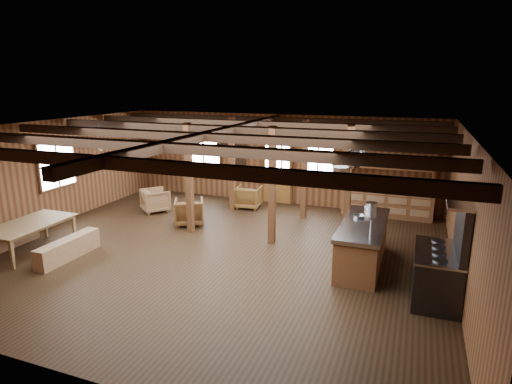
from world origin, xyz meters
TOP-DOWN VIEW (x-y plane):
  - room at (0.00, 0.00)m, footprint 10.04×9.04m
  - ceiling_joists at (0.00, 0.18)m, footprint 9.80×8.82m
  - timber_posts at (0.52, 2.08)m, footprint 3.95×2.35m
  - back_door at (0.00, 4.45)m, footprint 1.02×0.08m
  - window_back_left at (-2.60, 4.46)m, footprint 1.32×0.06m
  - window_back_right at (1.30, 4.46)m, footprint 1.02×0.06m
  - window_left at (-4.96, 0.50)m, footprint 0.14×1.24m
  - notice_boards at (-1.50, 4.46)m, footprint 1.08×0.03m
  - back_counter at (3.40, 4.20)m, footprint 2.55×0.60m
  - pendant_lamps at (-2.25, 1.00)m, footprint 1.86×2.36m
  - pot_rack at (2.93, 0.28)m, footprint 0.40×3.00m
  - kitchen_island at (3.18, 0.47)m, footprint 0.88×2.50m
  - step_stool at (3.00, 1.80)m, footprint 0.48×0.40m
  - commercial_range at (4.65, -0.55)m, footprint 0.79×1.54m
  - dining_table at (-3.90, -1.47)m, footprint 1.12×1.96m
  - bench_wall at (-4.65, -1.47)m, footprint 0.28×1.51m
  - bench_aisle at (-2.86, -1.47)m, footprint 0.31×1.64m
  - armchair_a at (-1.54, 1.52)m, footprint 1.03×1.04m
  - armchair_b at (-0.62, 3.57)m, footprint 0.79×0.81m
  - armchair_c at (-3.08, 2.23)m, footprint 1.04×1.04m
  - counter_pot at (3.22, 1.47)m, footprint 0.27×0.27m
  - bowl at (3.04, 0.78)m, footprint 0.30×0.30m

SIDE VIEW (x-z plane):
  - step_stool at x=3.00m, z-range 0.00..0.37m
  - bench_wall at x=-4.65m, z-range 0.00..0.42m
  - bench_aisle at x=-2.86m, z-range 0.00..0.45m
  - armchair_b at x=-0.62m, z-range 0.00..0.67m
  - dining_table at x=-3.90m, z-range 0.00..0.68m
  - armchair_c at x=-3.08m, z-range 0.00..0.68m
  - armchair_a at x=-1.54m, z-range 0.00..0.71m
  - kitchen_island at x=3.18m, z-range -0.12..1.08m
  - back_counter at x=3.40m, z-range -0.62..1.83m
  - commercial_range at x=4.65m, z-range -0.33..1.57m
  - back_door at x=0.00m, z-range -0.19..1.96m
  - bowl at x=3.04m, z-range 0.94..1.00m
  - counter_pot at x=3.22m, z-range 0.94..1.10m
  - room at x=0.00m, z-range -0.02..2.82m
  - timber_posts at x=0.52m, z-range 0.00..2.80m
  - window_back_left at x=-2.60m, z-range 0.94..2.26m
  - window_back_right at x=1.30m, z-range 0.94..2.26m
  - window_left at x=-4.96m, z-range 0.94..2.26m
  - notice_boards at x=-1.50m, z-range 1.19..2.09m
  - pendant_lamps at x=-2.25m, z-range 1.92..2.58m
  - pot_rack at x=2.93m, z-range 2.07..2.51m
  - ceiling_joists at x=0.00m, z-range 2.59..2.77m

